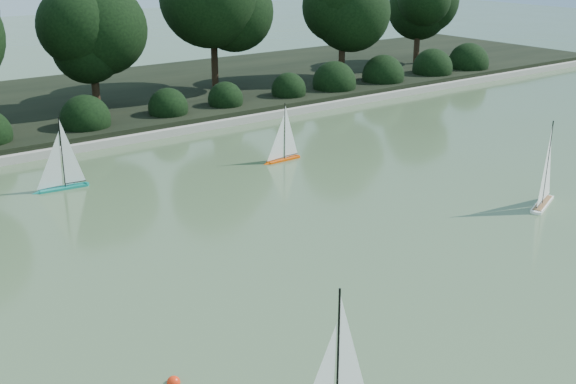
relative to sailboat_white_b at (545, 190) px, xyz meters
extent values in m
plane|color=#3A5432|center=(-4.94, -0.70, -0.26)|extent=(80.00, 80.00, 0.00)
cube|color=gray|center=(-4.94, 8.30, -0.17)|extent=(40.00, 0.35, 0.18)
cube|color=black|center=(-4.94, 12.30, -0.11)|extent=(40.00, 8.00, 0.30)
cylinder|color=black|center=(-3.94, 10.70, 0.37)|extent=(0.20, 0.20, 1.26)
sphere|color=black|center=(-3.94, 10.70, 1.95)|extent=(2.10, 2.10, 2.10)
cylinder|color=black|center=(0.06, 11.40, 0.61)|extent=(0.20, 0.20, 1.73)
cylinder|color=black|center=(4.06, 10.30, 0.48)|extent=(0.20, 0.20, 1.48)
sphere|color=black|center=(4.06, 10.30, 2.35)|extent=(2.52, 2.52, 2.52)
cylinder|color=black|center=(8.06, 10.90, 0.45)|extent=(0.20, 0.20, 1.40)
sphere|color=black|center=(8.06, 10.90, 2.16)|extent=(2.24, 2.24, 2.24)
sphere|color=black|center=(-4.94, 9.20, 0.19)|extent=(1.10, 1.10, 1.10)
sphere|color=black|center=(-2.94, 9.20, 0.19)|extent=(1.10, 1.10, 1.10)
sphere|color=black|center=(-0.94, 9.20, 0.19)|extent=(1.10, 1.10, 1.10)
sphere|color=black|center=(1.06, 9.20, 0.19)|extent=(1.10, 1.10, 1.10)
sphere|color=black|center=(3.06, 9.20, 0.19)|extent=(1.10, 1.10, 1.10)
sphere|color=black|center=(5.06, 9.20, 0.19)|extent=(1.10, 1.10, 1.10)
sphere|color=black|center=(7.06, 9.20, 0.19)|extent=(1.10, 1.10, 1.10)
sphere|color=black|center=(9.06, 9.20, 0.19)|extent=(1.10, 1.10, 1.10)
cylinder|color=black|center=(-7.24, -2.77, 0.64)|extent=(0.02, 0.02, 1.59)
cube|color=white|center=(-0.08, -0.03, -0.21)|extent=(0.98, 0.55, 0.10)
cone|color=white|center=(0.44, 0.18, -0.21)|extent=(0.26, 0.26, 0.20)
cylinder|color=white|center=(-0.53, -0.22, -0.21)|extent=(0.15, 0.15, 0.10)
cube|color=olive|center=(-0.08, -0.03, -0.16)|extent=(0.89, 0.48, 0.01)
cylinder|color=black|center=(-0.13, -0.05, 0.60)|extent=(0.03, 0.03, 1.51)
cylinder|color=black|center=(-0.33, -0.13, -0.10)|extent=(0.42, 0.19, 0.02)
cube|color=#E34501|center=(-2.16, 4.96, -0.22)|extent=(0.79, 0.18, 0.08)
cone|color=#E34501|center=(-2.62, 4.95, -0.22)|extent=(0.16, 0.16, 0.16)
cylinder|color=#E34501|center=(-1.77, 4.97, -0.22)|extent=(0.10, 0.10, 0.08)
cylinder|color=black|center=(-2.13, 4.96, 0.43)|extent=(0.02, 0.02, 1.22)
cylinder|color=black|center=(-1.95, 4.97, -0.13)|extent=(0.36, 0.02, 0.01)
cube|color=#117D6D|center=(-6.64, 5.96, -0.21)|extent=(0.90, 0.27, 0.09)
cone|color=#117D6D|center=(-7.15, 6.01, -0.21)|extent=(0.19, 0.19, 0.18)
cylinder|color=#117D6D|center=(-6.20, 5.91, -0.21)|extent=(0.12, 0.12, 0.09)
cylinder|color=black|center=(-6.59, 5.95, 0.52)|extent=(0.02, 0.02, 1.37)
cylinder|color=black|center=(-6.40, 5.93, -0.12)|extent=(0.41, 0.06, 0.01)
sphere|color=#F72D0D|center=(-7.98, -0.95, -0.26)|extent=(0.15, 0.15, 0.15)
camera|label=1|loc=(-10.95, -7.00, 4.25)|focal=45.00mm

